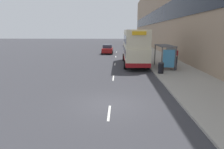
{
  "coord_description": "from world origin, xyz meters",
  "views": [
    {
      "loc": [
        0.47,
        -10.81,
        4.08
      ],
      "look_at": [
        -0.53,
        19.17,
        -2.35
      ],
      "focal_mm": 32.0,
      "sensor_mm": 36.0,
      "label": 1
    }
  ],
  "objects_px": {
    "car_0": "(127,43)",
    "pedestrian_at_shelter": "(167,57)",
    "pedestrian_1": "(176,62)",
    "double_decker_bus_near": "(135,47)",
    "litter_bin": "(161,68)",
    "bus_shelter": "(167,52)",
    "car_1": "(107,49)",
    "pedestrian_2": "(177,55)"
  },
  "relations": [
    {
      "from": "double_decker_bus_near",
      "to": "pedestrian_at_shelter",
      "type": "xyz_separation_m",
      "value": [
        3.97,
        -0.55,
        -1.27
      ]
    },
    {
      "from": "pedestrian_at_shelter",
      "to": "pedestrian_1",
      "type": "distance_m",
      "value": 3.45
    },
    {
      "from": "pedestrian_at_shelter",
      "to": "double_decker_bus_near",
      "type": "bearing_deg",
      "value": 172.1
    },
    {
      "from": "car_0",
      "to": "pedestrian_at_shelter",
      "type": "xyz_separation_m",
      "value": [
        3.58,
        -34.33,
        0.17
      ]
    },
    {
      "from": "double_decker_bus_near",
      "to": "pedestrian_at_shelter",
      "type": "relative_size",
      "value": 5.88
    },
    {
      "from": "car_1",
      "to": "pedestrian_2",
      "type": "distance_m",
      "value": 14.52
    },
    {
      "from": "car_1",
      "to": "litter_bin",
      "type": "relative_size",
      "value": 3.77
    },
    {
      "from": "double_decker_bus_near",
      "to": "car_1",
      "type": "relative_size",
      "value": 2.54
    },
    {
      "from": "litter_bin",
      "to": "double_decker_bus_near",
      "type": "bearing_deg",
      "value": 109.16
    },
    {
      "from": "car_0",
      "to": "pedestrian_2",
      "type": "height_order",
      "value": "pedestrian_2"
    },
    {
      "from": "bus_shelter",
      "to": "litter_bin",
      "type": "distance_m",
      "value": 3.51
    },
    {
      "from": "pedestrian_1",
      "to": "double_decker_bus_near",
      "type": "bearing_deg",
      "value": 135.11
    },
    {
      "from": "double_decker_bus_near",
      "to": "litter_bin",
      "type": "bearing_deg",
      "value": -70.84
    },
    {
      "from": "pedestrian_at_shelter",
      "to": "litter_bin",
      "type": "bearing_deg",
      "value": -109.23
    },
    {
      "from": "car_1",
      "to": "litter_bin",
      "type": "height_order",
      "value": "car_1"
    },
    {
      "from": "car_1",
      "to": "litter_bin",
      "type": "distance_m",
      "value": 19.68
    },
    {
      "from": "car_1",
      "to": "litter_bin",
      "type": "bearing_deg",
      "value": 108.41
    },
    {
      "from": "car_0",
      "to": "car_1",
      "type": "xyz_separation_m",
      "value": [
        -4.53,
        -21.08,
        -0.01
      ]
    },
    {
      "from": "car_1",
      "to": "pedestrian_1",
      "type": "xyz_separation_m",
      "value": [
        8.16,
        -16.7,
        0.1
      ]
    },
    {
      "from": "double_decker_bus_near",
      "to": "pedestrian_at_shelter",
      "type": "distance_m",
      "value": 4.2
    },
    {
      "from": "bus_shelter",
      "to": "car_0",
      "type": "distance_m",
      "value": 36.82
    },
    {
      "from": "double_decker_bus_near",
      "to": "pedestrian_1",
      "type": "distance_m",
      "value": 5.83
    },
    {
      "from": "double_decker_bus_near",
      "to": "pedestrian_2",
      "type": "height_order",
      "value": "double_decker_bus_near"
    },
    {
      "from": "car_1",
      "to": "pedestrian_2",
      "type": "bearing_deg",
      "value": 133.55
    },
    {
      "from": "double_decker_bus_near",
      "to": "car_0",
      "type": "bearing_deg",
      "value": 89.34
    },
    {
      "from": "car_1",
      "to": "pedestrian_1",
      "type": "distance_m",
      "value": 18.59
    },
    {
      "from": "bus_shelter",
      "to": "double_decker_bus_near",
      "type": "xyz_separation_m",
      "value": [
        -3.3,
        2.91,
        0.41
      ]
    },
    {
      "from": "double_decker_bus_near",
      "to": "car_0",
      "type": "height_order",
      "value": "double_decker_bus_near"
    },
    {
      "from": "pedestrian_1",
      "to": "pedestrian_2",
      "type": "relative_size",
      "value": 0.94
    },
    {
      "from": "car_0",
      "to": "litter_bin",
      "type": "distance_m",
      "value": 39.78
    },
    {
      "from": "car_1",
      "to": "litter_bin",
      "type": "xyz_separation_m",
      "value": [
        6.22,
        -18.67,
        -0.17
      ]
    },
    {
      "from": "pedestrian_2",
      "to": "litter_bin",
      "type": "xyz_separation_m",
      "value": [
        -3.79,
        -8.15,
        -0.32
      ]
    },
    {
      "from": "double_decker_bus_near",
      "to": "car_1",
      "type": "distance_m",
      "value": 13.44
    },
    {
      "from": "pedestrian_at_shelter",
      "to": "litter_bin",
      "type": "xyz_separation_m",
      "value": [
        -1.89,
        -5.42,
        -0.35
      ]
    },
    {
      "from": "double_decker_bus_near",
      "to": "pedestrian_1",
      "type": "xyz_separation_m",
      "value": [
        4.02,
        -4.0,
        -1.34
      ]
    },
    {
      "from": "bus_shelter",
      "to": "pedestrian_at_shelter",
      "type": "relative_size",
      "value": 2.45
    },
    {
      "from": "car_0",
      "to": "car_1",
      "type": "height_order",
      "value": "car_0"
    },
    {
      "from": "car_0",
      "to": "pedestrian_at_shelter",
      "type": "height_order",
      "value": "pedestrian_at_shelter"
    },
    {
      "from": "bus_shelter",
      "to": "pedestrian_at_shelter",
      "type": "distance_m",
      "value": 2.6
    },
    {
      "from": "car_0",
      "to": "car_1",
      "type": "distance_m",
      "value": 21.56
    },
    {
      "from": "bus_shelter",
      "to": "pedestrian_at_shelter",
      "type": "xyz_separation_m",
      "value": [
        0.67,
        2.36,
        -0.86
      ]
    },
    {
      "from": "litter_bin",
      "to": "pedestrian_at_shelter",
      "type": "bearing_deg",
      "value": 70.77
    }
  ]
}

